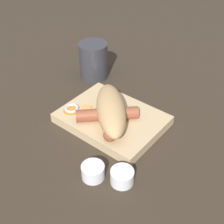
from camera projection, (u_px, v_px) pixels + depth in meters
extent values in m
plane|color=#33281E|center=(112.00, 123.00, 0.74)|extent=(3.00, 3.00, 0.00)
cube|color=tan|center=(112.00, 119.00, 0.73)|extent=(0.23, 0.17, 0.02)
ellipsoid|color=tan|center=(111.00, 109.00, 0.70)|extent=(0.18, 0.18, 0.05)
cylinder|color=brown|center=(107.00, 114.00, 0.71)|extent=(0.12, 0.12, 0.03)
sphere|color=brown|center=(104.00, 96.00, 0.76)|extent=(0.03, 0.03, 0.03)
sphere|color=brown|center=(110.00, 135.00, 0.65)|extent=(0.03, 0.03, 0.03)
cylinder|color=#F99E4C|center=(86.00, 108.00, 0.75)|extent=(0.04, 0.04, 0.00)
cylinder|color=orange|center=(71.00, 111.00, 0.74)|extent=(0.04, 0.04, 0.00)
torus|color=silver|center=(72.00, 108.00, 0.74)|extent=(0.03, 0.03, 0.01)
cylinder|color=white|center=(93.00, 171.00, 0.61)|extent=(0.05, 0.05, 0.03)
cylinder|color=gold|center=(93.00, 174.00, 0.61)|extent=(0.04, 0.04, 0.01)
cylinder|color=white|center=(122.00, 177.00, 0.60)|extent=(0.05, 0.05, 0.03)
cylinder|color=#4C662D|center=(122.00, 179.00, 0.60)|extent=(0.04, 0.04, 0.01)
cylinder|color=#333338|center=(94.00, 60.00, 0.87)|extent=(0.08, 0.08, 0.10)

